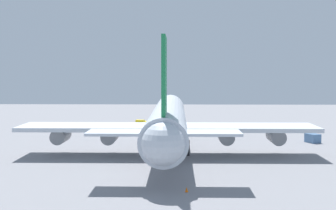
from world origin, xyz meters
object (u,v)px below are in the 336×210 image
Objects in this scene: cargo_container_fore at (313,138)px; safety_cone_nose at (154,131)px; safety_cone_tail at (187,190)px; cargo_loader at (142,124)px; cargo_airplane at (168,121)px.

safety_cone_nose is (14.47, 33.48, -0.61)m from cargo_container_fore.
cargo_container_fore is at bearing -34.49° from safety_cone_tail.
cargo_loader is at bearing 28.68° from safety_cone_nose.
safety_cone_nose reaches higher than safety_cone_tail.
cargo_loader reaches higher than safety_cone_nose.
cargo_container_fore is 47.08m from safety_cone_tail.
cargo_airplane is 27.62m from safety_cone_nose.
safety_cone_tail is at bearing -170.23° from cargo_loader.
safety_cone_tail is (-38.80, 26.66, -0.62)m from cargo_container_fore.
cargo_container_fore is at bearing -113.38° from safety_cone_nose.
cargo_airplane reaches higher than safety_cone_nose.
cargo_airplane reaches higher than cargo_loader.
safety_cone_nose is at bearing 8.44° from cargo_airplane.
cargo_loader is (33.03, 7.39, -4.52)m from cargo_airplane.
cargo_container_fore reaches higher than safety_cone_tail.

